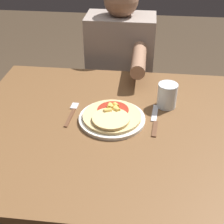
% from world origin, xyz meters
% --- Properties ---
extents(dining_table, '(1.15, 0.94, 0.76)m').
position_xyz_m(dining_table, '(0.00, 0.00, 0.65)').
color(dining_table, brown).
rests_on(dining_table, ground_plane).
extents(plate, '(0.27, 0.27, 0.01)m').
position_xyz_m(plate, '(0.01, 0.03, 0.76)').
color(plate, silver).
rests_on(plate, dining_table).
extents(pizza, '(0.24, 0.24, 0.04)m').
position_xyz_m(pizza, '(0.01, 0.02, 0.78)').
color(pizza, '#DBBC7A').
rests_on(pizza, plate).
extents(fork, '(0.03, 0.18, 0.00)m').
position_xyz_m(fork, '(-0.17, 0.06, 0.76)').
color(fork, brown).
rests_on(fork, dining_table).
extents(knife, '(0.03, 0.22, 0.00)m').
position_xyz_m(knife, '(0.18, 0.04, 0.76)').
color(knife, brown).
rests_on(knife, dining_table).
extents(drinking_glass, '(0.08, 0.08, 0.11)m').
position_xyz_m(drinking_glass, '(0.23, 0.16, 0.81)').
color(drinking_glass, silver).
rests_on(drinking_glass, dining_table).
extents(person_diner, '(0.38, 0.52, 1.16)m').
position_xyz_m(person_diner, '(-0.02, 0.68, 0.68)').
color(person_diner, '#2D2D38').
rests_on(person_diner, ground_plane).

